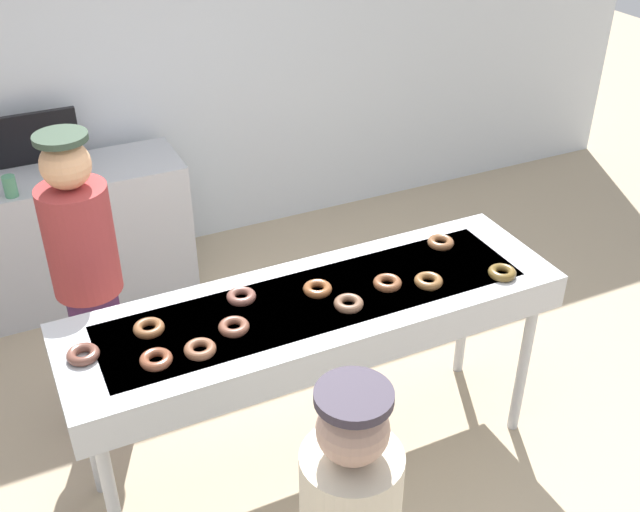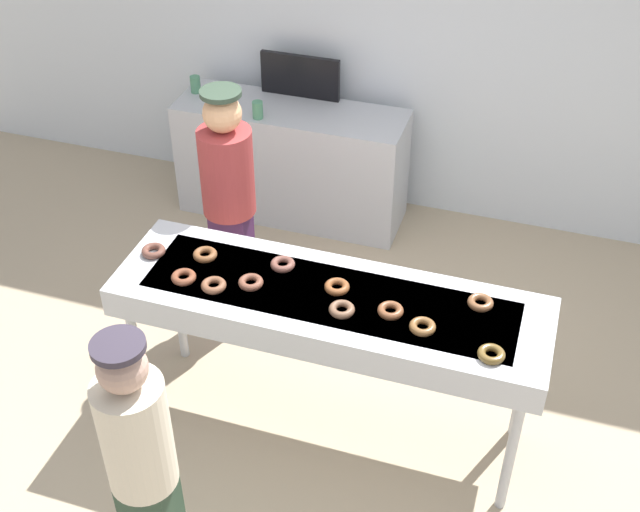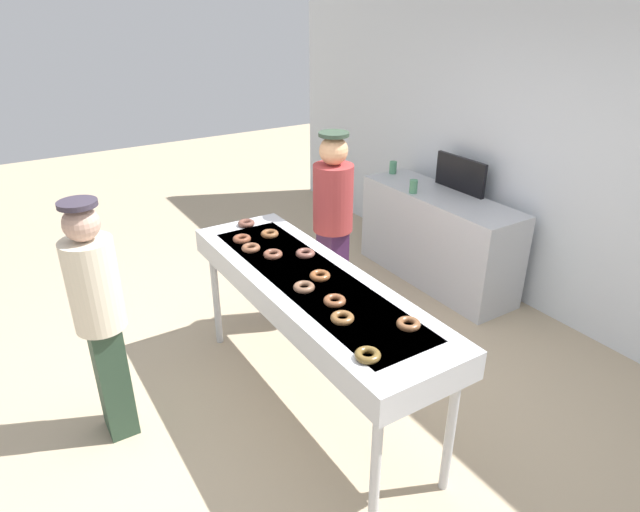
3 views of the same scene
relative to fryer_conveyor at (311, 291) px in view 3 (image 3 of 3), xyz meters
name	(u,v)px [view 3 (image 3 of 3)]	position (x,y,z in m)	size (l,w,h in m)	color
ground_plane	(312,401)	(0.00, 0.00, -0.91)	(16.00, 16.00, 0.00)	tan
back_wall	(570,145)	(0.00, 2.48, 0.62)	(8.00, 0.12, 3.05)	silver
fryer_conveyor	(311,291)	(0.00, 0.00, 0.00)	(2.31, 0.69, 1.00)	#B7BABF
chocolate_donut_0	(246,223)	(-1.03, 0.03, 0.11)	(0.13, 0.13, 0.04)	brown
chocolate_donut_1	(335,301)	(0.34, -0.05, 0.11)	(0.13, 0.13, 0.04)	brown
chocolate_donut_2	(320,276)	(0.03, 0.05, 0.11)	(0.13, 0.13, 0.04)	brown
chocolate_donut_3	(251,248)	(-0.59, -0.14, 0.11)	(0.13, 0.13, 0.04)	brown
chocolate_donut_4	(368,355)	(0.87, -0.20, 0.11)	(0.13, 0.13, 0.04)	brown
chocolate_donut_5	(304,287)	(0.10, -0.12, 0.11)	(0.13, 0.13, 0.04)	brown
chocolate_donut_6	(273,254)	(-0.41, -0.06, 0.11)	(0.13, 0.13, 0.04)	brown
chocolate_donut_7	(342,318)	(0.52, -0.12, 0.11)	(0.13, 0.13, 0.04)	brown
chocolate_donut_8	(242,239)	(-0.77, -0.13, 0.11)	(0.13, 0.13, 0.04)	brown
chocolate_donut_9	(408,324)	(0.76, 0.15, 0.11)	(0.13, 0.13, 0.04)	brown
chocolate_donut_10	(270,234)	(-0.74, 0.09, 0.11)	(0.13, 0.13, 0.04)	brown
chocolate_donut_11	(305,253)	(-0.31, 0.14, 0.11)	(0.13, 0.13, 0.04)	brown
worker_baker	(333,218)	(-0.89, 0.75, 0.04)	(0.33, 0.33, 1.67)	#3F1E44
customer_waiting	(100,315)	(-0.46, -1.22, -0.02)	(0.30, 0.30, 1.62)	#273E2D
prep_counter	(437,238)	(-0.94, 2.03, -0.45)	(1.74, 0.55, 0.91)	#B7BABF
paper_cup_0	(413,186)	(-1.12, 1.83, 0.07)	(0.08, 0.08, 0.13)	#4C8C66
paper_cup_1	(393,167)	(-1.72, 2.07, 0.07)	(0.08, 0.08, 0.13)	#4C8C66
menu_display	(460,174)	(-0.94, 2.26, 0.17)	(0.61, 0.04, 0.33)	black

